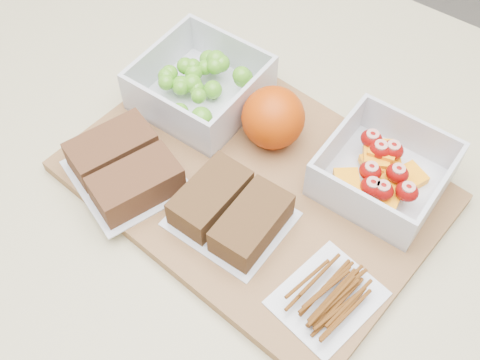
% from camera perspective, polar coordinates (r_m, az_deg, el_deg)
% --- Properties ---
extents(counter, '(1.20, 0.90, 0.90)m').
position_cam_1_polar(counter, '(1.12, -0.20, -14.12)').
color(counter, beige).
rests_on(counter, ground).
extents(cutting_board, '(0.45, 0.34, 0.02)m').
position_cam_1_polar(cutting_board, '(0.72, 1.28, -0.23)').
color(cutting_board, olive).
rests_on(cutting_board, counter).
extents(grape_container, '(0.14, 0.14, 0.06)m').
position_cam_1_polar(grape_container, '(0.78, -3.70, 8.95)').
color(grape_container, silver).
rests_on(grape_container, cutting_board).
extents(fruit_container, '(0.13, 0.13, 0.06)m').
position_cam_1_polar(fruit_container, '(0.71, 13.40, 0.70)').
color(fruit_container, silver).
rests_on(fruit_container, cutting_board).
extents(orange, '(0.08, 0.08, 0.08)m').
position_cam_1_polar(orange, '(0.72, 3.17, 5.92)').
color(orange, '#C33E04').
rests_on(orange, cutting_board).
extents(sandwich_bag_left, '(0.16, 0.15, 0.04)m').
position_cam_1_polar(sandwich_bag_left, '(0.71, -10.92, 1.20)').
color(sandwich_bag_left, silver).
rests_on(sandwich_bag_left, cutting_board).
extents(sandwich_bag_center, '(0.13, 0.11, 0.04)m').
position_cam_1_polar(sandwich_bag_center, '(0.67, -0.87, -2.93)').
color(sandwich_bag_center, silver).
rests_on(sandwich_bag_center, cutting_board).
extents(pretzel_bag, '(0.11, 0.12, 0.02)m').
position_cam_1_polar(pretzel_bag, '(0.63, 8.39, -10.63)').
color(pretzel_bag, silver).
rests_on(pretzel_bag, cutting_board).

